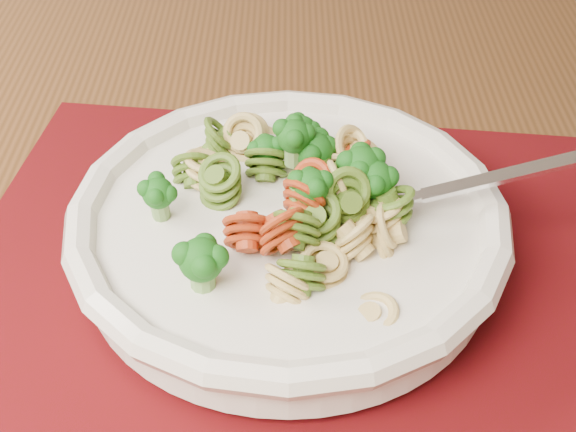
{
  "coord_description": "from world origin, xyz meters",
  "views": [
    {
      "loc": [
        0.69,
        0.0,
        1.15
      ],
      "look_at": [
        0.69,
        0.38,
        0.83
      ],
      "focal_mm": 50.0,
      "sensor_mm": 36.0,
      "label": 1
    }
  ],
  "objects": [
    {
      "name": "dining_table",
      "position": [
        0.69,
        0.42,
        0.68
      ],
      "size": [
        1.41,
        0.91,
        0.79
      ],
      "rotation": [
        0.0,
        0.0,
        -0.0
      ],
      "color": "#5A3519",
      "rests_on": "ground"
    },
    {
      "name": "placemat",
      "position": [
        0.7,
        0.37,
        0.79
      ],
      "size": [
        0.48,
        0.4,
        0.0
      ],
      "primitive_type": "cube",
      "rotation": [
        0.0,
        0.0,
        -0.12
      ],
      "color": "#4E030E",
      "rests_on": "dining_table"
    },
    {
      "name": "pasta_bowl",
      "position": [
        0.69,
        0.38,
        0.82
      ],
      "size": [
        0.27,
        0.27,
        0.05
      ],
      "color": "silver",
      "rests_on": "placemat"
    },
    {
      "name": "pasta_broccoli_heap",
      "position": [
        0.69,
        0.38,
        0.84
      ],
      "size": [
        0.23,
        0.23,
        0.06
      ],
      "primitive_type": null,
      "color": "tan",
      "rests_on": "pasta_bowl"
    },
    {
      "name": "fork",
      "position": [
        0.75,
        0.38,
        0.84
      ],
      "size": [
        0.18,
        0.03,
        0.08
      ],
      "primitive_type": null,
      "rotation": [
        0.0,
        -0.35,
        -0.05
      ],
      "color": "silver",
      "rests_on": "pasta_bowl"
    }
  ]
}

